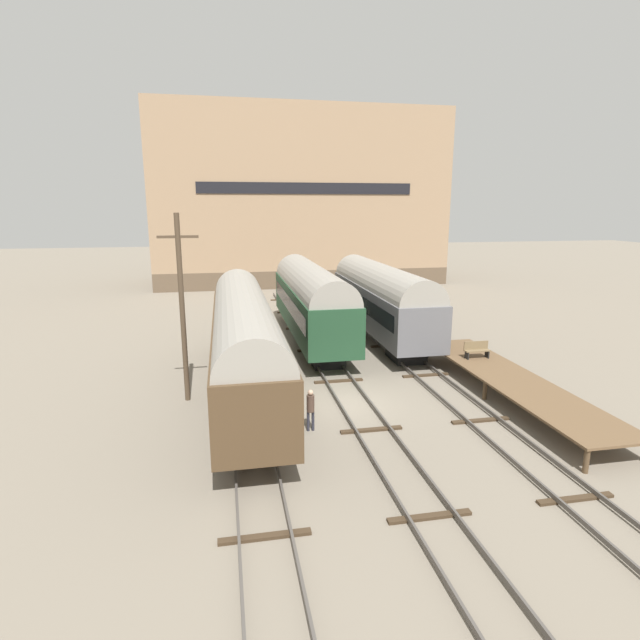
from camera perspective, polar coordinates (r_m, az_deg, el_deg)
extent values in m
plane|color=slate|center=(23.77, 3.77, -9.49)|extent=(200.00, 200.00, 0.00)
cube|color=#4C4742|center=(23.01, -10.02, -9.95)|extent=(0.08, 60.00, 0.16)
cube|color=#4C4742|center=(23.06, -6.40, -9.78)|extent=(0.08, 60.00, 0.16)
cube|color=#3D2D1E|center=(15.20, -6.30, -23.40)|extent=(2.60, 0.24, 0.10)
cube|color=#3D2D1E|center=(20.35, -7.75, -13.44)|extent=(2.60, 0.24, 0.10)
cube|color=#3D2D1E|center=(25.86, -8.54, -7.60)|extent=(2.60, 0.24, 0.10)
cube|color=#3D2D1E|center=(31.56, -9.03, -3.84)|extent=(2.60, 0.24, 0.10)
cube|color=#3D2D1E|center=(37.35, -9.37, -1.24)|extent=(2.60, 0.24, 0.10)
cube|color=#3D2D1E|center=(43.20, -9.62, 0.66)|extent=(2.60, 0.24, 0.10)
cube|color=#3D2D1E|center=(49.08, -9.81, 2.11)|extent=(2.60, 0.24, 0.10)
cube|color=#4C4742|center=(23.54, 2.07, -9.22)|extent=(0.08, 60.00, 0.16)
cube|color=#4C4742|center=(23.88, 5.47, -8.94)|extent=(0.08, 60.00, 0.16)
cube|color=#3D2D1E|center=(16.20, 12.41, -21.09)|extent=(2.60, 0.24, 0.10)
cube|color=#3D2D1E|center=(21.11, 5.88, -12.37)|extent=(2.60, 0.24, 0.10)
cube|color=#3D2D1E|center=(26.47, 2.13, -6.98)|extent=(2.60, 0.24, 0.10)
cube|color=#3D2D1E|center=(32.05, -0.29, -3.41)|extent=(2.60, 0.24, 0.10)
cube|color=#3D2D1E|center=(37.77, -1.97, -0.91)|extent=(2.60, 0.24, 0.10)
cube|color=#3D2D1E|center=(43.56, -3.21, 0.93)|extent=(2.60, 0.24, 0.10)
cube|color=#3D2D1E|center=(49.40, -4.16, 2.34)|extent=(2.60, 0.24, 0.10)
cube|color=#4C4742|center=(25.02, 13.12, -8.20)|extent=(0.08, 60.00, 0.16)
cube|color=#4C4742|center=(25.62, 16.08, -7.87)|extent=(0.08, 60.00, 0.16)
cube|color=#3D2D1E|center=(18.48, 27.14, -17.72)|extent=(2.60, 0.24, 0.10)
cube|color=#3D2D1E|center=(22.90, 17.85, -10.87)|extent=(2.60, 0.24, 0.10)
cube|color=#3D2D1E|center=(27.92, 11.97, -6.19)|extent=(2.60, 0.24, 0.10)
cube|color=#3D2D1E|center=(33.26, 7.99, -2.94)|extent=(2.60, 0.24, 0.10)
cube|color=#3D2D1E|center=(38.80, 5.15, -0.59)|extent=(2.60, 0.24, 0.10)
cube|color=#3D2D1E|center=(44.46, 3.02, 1.17)|extent=(2.60, 0.24, 0.10)
cube|color=#3D2D1E|center=(50.19, 1.38, 2.53)|extent=(2.60, 0.24, 0.10)
cube|color=black|center=(39.03, -2.31, 0.22)|extent=(1.80, 2.40, 1.00)
cube|color=black|center=(29.25, 0.74, -4.10)|extent=(1.80, 2.40, 1.00)
cube|color=#1E4228|center=(33.68, -1.02, 1.50)|extent=(3.10, 15.80, 2.80)
cube|color=black|center=(33.62, -1.02, 2.06)|extent=(3.14, 14.54, 1.01)
cylinder|color=gray|center=(33.43, -1.02, 3.85)|extent=(2.94, 15.49, 2.94)
cube|color=black|center=(30.32, -8.98, -3.65)|extent=(1.80, 2.40, 1.00)
cube|color=black|center=(19.44, -7.65, -13.26)|extent=(1.80, 2.40, 1.00)
cube|color=#4C3823|center=(24.21, -8.62, -3.21)|extent=(2.91, 17.88, 2.77)
cube|color=black|center=(24.12, -8.64, -2.45)|extent=(2.95, 16.45, 1.00)
cylinder|color=gray|center=(23.87, -8.73, -0.01)|extent=(2.76, 17.53, 2.76)
cube|color=black|center=(39.78, 4.70, 0.42)|extent=(1.80, 2.40, 1.00)
cube|color=black|center=(30.49, 9.79, -3.58)|extent=(1.80, 2.40, 1.00)
cube|color=slate|center=(34.67, 6.99, 1.66)|extent=(3.08, 15.52, 2.72)
cube|color=black|center=(34.61, 7.01, 2.20)|extent=(3.12, 14.28, 0.98)
cylinder|color=gray|center=(34.44, 7.05, 3.89)|extent=(2.93, 15.21, 2.93)
cube|color=brown|center=(25.82, 21.00, -6.30)|extent=(2.95, 14.13, 0.10)
cylinder|color=brown|center=(20.11, 28.15, -14.03)|extent=(0.20, 0.20, 0.88)
cylinder|color=brown|center=(31.20, 12.20, -3.42)|extent=(0.20, 0.20, 0.88)
cylinder|color=brown|center=(32.32, 16.54, -3.10)|extent=(0.20, 0.20, 0.88)
cylinder|color=brown|center=(25.32, 18.33, -7.64)|extent=(0.20, 0.20, 0.88)
cylinder|color=brown|center=(26.68, 23.36, -7.01)|extent=(0.20, 0.20, 0.88)
cube|color=brown|center=(28.33, 17.53, -3.35)|extent=(1.40, 0.40, 0.06)
cube|color=brown|center=(28.40, 17.40, -2.77)|extent=(1.40, 0.06, 0.45)
cube|color=black|center=(28.12, 16.42, -3.89)|extent=(0.06, 0.40, 0.40)
cube|color=black|center=(28.67, 18.54, -3.71)|extent=(0.06, 0.40, 0.40)
cylinder|color=#282833|center=(20.87, -1.36, -11.49)|extent=(0.12, 0.12, 0.84)
cylinder|color=#282833|center=(20.90, -0.81, -11.45)|extent=(0.12, 0.12, 0.84)
cylinder|color=#4C382D|center=(20.58, -1.09, -9.50)|extent=(0.32, 0.32, 0.70)
sphere|color=tan|center=(20.41, -1.10, -8.29)|extent=(0.23, 0.23, 0.23)
cylinder|color=#473828|center=(23.74, -15.46, 1.10)|extent=(0.24, 0.24, 8.76)
cube|color=#473828|center=(23.32, -15.95, 9.13)|extent=(1.80, 0.12, 0.12)
cube|color=brown|center=(62.70, -2.41, 5.47)|extent=(33.58, 12.76, 1.99)
cube|color=#9E7F60|center=(62.21, -2.50, 14.61)|extent=(33.58, 12.76, 17.94)
cube|color=black|center=(55.87, -1.49, 14.82)|extent=(23.51, 0.10, 1.20)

